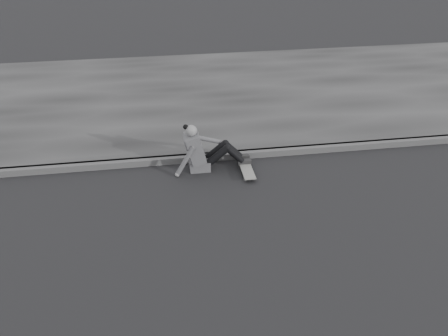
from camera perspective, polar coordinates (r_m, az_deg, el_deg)
The scene contains 5 objects.
ground at distance 8.15m, azimuth 23.46°, elevation -6.24°, with size 80.00×80.00×0.00m, color black.
curb at distance 10.02m, azimuth 16.40°, elevation 2.57°, with size 24.00×0.16×0.12m, color #494949.
sidewalk at distance 12.56m, azimuth 10.97°, elevation 8.93°, with size 24.00×6.00×0.12m, color #323232.
skateboard at distance 8.80m, azimuth 2.56°, elevation -0.06°, with size 0.20×0.78×0.09m.
seated_woman at distance 8.78m, azimuth -2.42°, elevation 2.00°, with size 1.38×0.46×0.88m.
Camera 1 is at (-4.11, -5.41, 4.50)m, focal length 40.00 mm.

